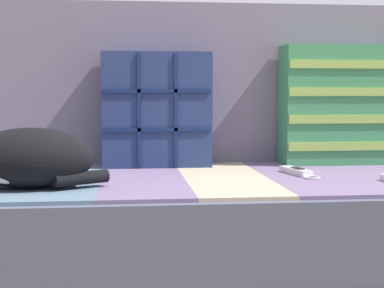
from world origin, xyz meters
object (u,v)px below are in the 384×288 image
throw_pillow_striped (341,105)px  game_remote_near (297,172)px  couch (221,240)px  sleeping_cat (24,160)px  throw_pillow_quilted (156,110)px

throw_pillow_striped → game_remote_near: throw_pillow_striped is taller
couch → game_remote_near: 0.31m
couch → game_remote_near: size_ratio=9.04×
couch → sleeping_cat: 0.65m
couch → game_remote_near: game_remote_near is taller
couch → game_remote_near: bearing=-7.6°
couch → game_remote_near: (0.23, -0.03, 0.21)m
couch → throw_pillow_quilted: bearing=129.4°
throw_pillow_quilted → sleeping_cat: (-0.37, -0.43, -0.12)m
couch → throw_pillow_quilted: throw_pillow_quilted is taller
couch → throw_pillow_striped: throw_pillow_striped is taller
throw_pillow_striped → throw_pillow_quilted: bearing=180.0°
sleeping_cat → game_remote_near: 0.80m
throw_pillow_striped → sleeping_cat: throw_pillow_striped is taller
couch → sleeping_cat: size_ratio=4.60×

